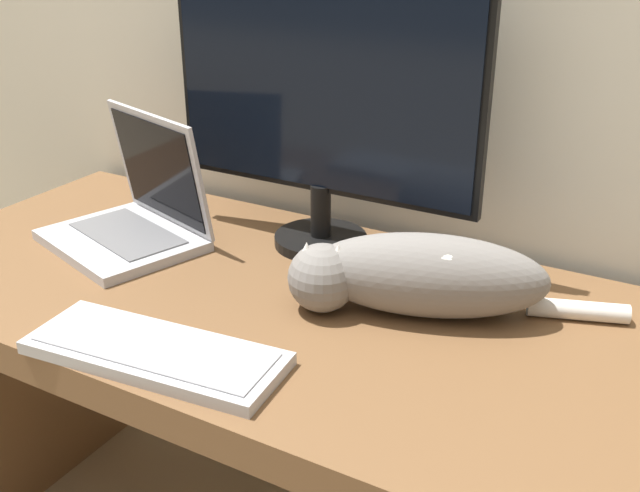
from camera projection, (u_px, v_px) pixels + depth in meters
The scene contains 6 objects.
desk at pixel (257, 363), 1.38m from camera, with size 1.41×0.69×0.73m.
monitor at pixel (321, 98), 1.37m from camera, with size 0.63×0.18×0.54m.
laptop at pixel (134, 217), 1.48m from camera, with size 0.36×0.32×0.25m.
external_keyboard at pixel (155, 352), 1.11m from camera, with size 0.41×0.18×0.02m.
cat at pixel (414, 274), 1.21m from camera, with size 0.52×0.27×0.14m.
small_toy at pixel (492, 284), 1.27m from camera, with size 0.05×0.05×0.05m.
Camera 1 is at (0.68, -0.62, 1.34)m, focal length 42.00 mm.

